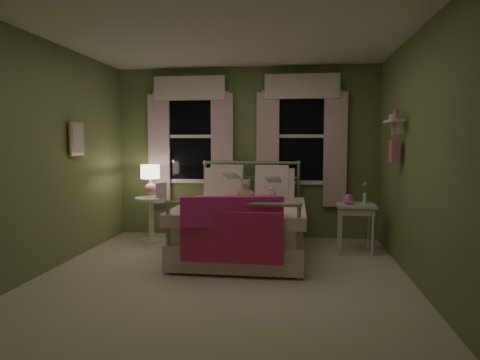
# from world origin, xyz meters

# --- Properties ---
(room_shell) EXTENTS (4.20, 4.20, 4.20)m
(room_shell) POSITION_xyz_m (0.00, 0.00, 1.30)
(room_shell) COLOR beige
(room_shell) RESTS_ON ground
(bed) EXTENTS (1.58, 2.04, 1.18)m
(bed) POSITION_xyz_m (0.10, 1.02, 0.38)
(bed) COLOR white
(bed) RESTS_ON ground
(pink_throw) EXTENTS (1.10, 0.31, 0.71)m
(pink_throw) POSITION_xyz_m (0.10, -0.01, 0.61)
(pink_throw) COLOR #EE2EA1
(pink_throw) RESTS_ON bed
(child_left) EXTENTS (0.31, 0.25, 0.75)m
(child_left) POSITION_xyz_m (-0.18, 1.44, 0.95)
(child_left) COLOR #F7D1DD
(child_left) RESTS_ON bed
(child_right) EXTENTS (0.42, 0.36, 0.74)m
(child_right) POSITION_xyz_m (0.38, 1.44, 0.94)
(child_right) COLOR #F7D1DD
(child_right) RESTS_ON bed
(book_left) EXTENTS (0.22, 0.16, 0.26)m
(book_left) POSITION_xyz_m (-0.18, 1.19, 0.96)
(book_left) COLOR beige
(book_left) RESTS_ON child_left
(book_right) EXTENTS (0.21, 0.13, 0.26)m
(book_right) POSITION_xyz_m (0.38, 1.19, 0.92)
(book_right) COLOR beige
(book_right) RESTS_ON child_right
(teddy_bear) EXTENTS (0.23, 0.19, 0.32)m
(teddy_bear) POSITION_xyz_m (0.10, 1.28, 0.79)
(teddy_bear) COLOR tan
(teddy_bear) RESTS_ON bed
(nightstand_left) EXTENTS (0.46, 0.46, 0.65)m
(nightstand_left) POSITION_xyz_m (-1.34, 1.56, 0.42)
(nightstand_left) COLOR white
(nightstand_left) RESTS_ON ground
(table_lamp) EXTENTS (0.27, 0.27, 0.45)m
(table_lamp) POSITION_xyz_m (-1.34, 1.56, 0.95)
(table_lamp) COLOR pink
(table_lamp) RESTS_ON nightstand_left
(book_nightstand) EXTENTS (0.21, 0.26, 0.02)m
(book_nightstand) POSITION_xyz_m (-1.24, 1.48, 0.66)
(book_nightstand) COLOR beige
(book_nightstand) RESTS_ON nightstand_left
(nightstand_right) EXTENTS (0.50, 0.40, 0.64)m
(nightstand_right) POSITION_xyz_m (1.56, 1.26, 0.55)
(nightstand_right) COLOR white
(nightstand_right) RESTS_ON ground
(pink_toy) EXTENTS (0.14, 0.19, 0.14)m
(pink_toy) POSITION_xyz_m (1.46, 1.25, 0.71)
(pink_toy) COLOR pink
(pink_toy) RESTS_ON nightstand_right
(bud_vase) EXTENTS (0.06, 0.06, 0.28)m
(bud_vase) POSITION_xyz_m (1.68, 1.31, 0.79)
(bud_vase) COLOR white
(bud_vase) RESTS_ON nightstand_right
(window_left) EXTENTS (1.34, 0.13, 1.96)m
(window_left) POSITION_xyz_m (-0.85, 2.03, 1.62)
(window_left) COLOR black
(window_left) RESTS_ON room_shell
(window_right) EXTENTS (1.34, 0.13, 1.96)m
(window_right) POSITION_xyz_m (0.85, 2.03, 1.62)
(window_right) COLOR black
(window_right) RESTS_ON room_shell
(wall_shelf) EXTENTS (0.15, 0.50, 0.60)m
(wall_shelf) POSITION_xyz_m (1.90, 0.70, 1.52)
(wall_shelf) COLOR white
(wall_shelf) RESTS_ON room_shell
(framed_picture) EXTENTS (0.03, 0.32, 0.42)m
(framed_picture) POSITION_xyz_m (-1.95, 0.60, 1.50)
(framed_picture) COLOR beige
(framed_picture) RESTS_ON room_shell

